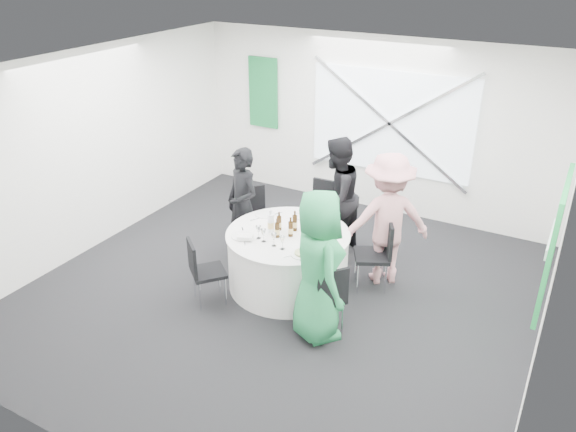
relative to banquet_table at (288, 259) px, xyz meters
The scene contains 49 objects.
floor 0.43m from the banquet_table, 90.00° to the right, with size 6.00×6.00×0.00m, color black.
ceiling 2.43m from the banquet_table, 90.00° to the right, with size 6.00×6.00×0.00m, color white.
wall_back 2.98m from the banquet_table, 90.00° to the left, with size 6.00×6.00×0.00m, color white.
wall_front 3.36m from the banquet_table, 90.00° to the right, with size 6.00×6.00×0.00m, color white.
wall_left 3.17m from the banquet_table, behind, with size 6.00×6.00×0.00m, color white.
wall_right 3.17m from the banquet_table, ahead, with size 6.00×6.00×0.00m, color white.
window_panel 2.99m from the banquet_table, 83.80° to the left, with size 2.60×0.03×1.60m, color white.
window_brace_a 2.96m from the banquet_table, 83.71° to the left, with size 0.05×0.05×3.16m, color silver.
window_brace_b 2.96m from the banquet_table, 83.71° to the left, with size 0.05×0.05×3.16m, color silver.
green_banner 3.65m from the banquet_table, 126.03° to the left, with size 0.55×0.04×1.20m, color #146734.
green_sign 3.08m from the banquet_table, ahead, with size 0.05×1.20×1.40m, color #1A9440.
banquet_table is the anchor object (origin of this frame).
chair_back 1.14m from the banquet_table, 92.16° to the left, with size 0.48×0.49×1.01m.
chair_back_left 1.16m from the banquet_table, 142.90° to the left, with size 0.58×0.57×0.90m.
chair_back_right 1.16m from the banquet_table, 27.14° to the left, with size 0.58×0.57×0.94m.
chair_front_right 1.09m from the banquet_table, 37.15° to the right, with size 0.56×0.56×0.88m.
chair_front_left 1.12m from the banquet_table, 130.42° to the right, with size 0.55×0.55×0.86m.
person_man_back_left 1.08m from the banquet_table, 157.18° to the left, with size 0.58×0.38×1.59m, color black.
person_man_back 1.21m from the banquet_table, 82.54° to the left, with size 0.83×0.46×1.71m, color black.
person_woman_pink 1.35m from the banquet_table, 35.70° to the left, with size 1.13×0.53×1.76m, color pink.
person_woman_green 1.16m from the banquet_table, 43.07° to the right, with size 0.86×0.56×1.76m, color #278F50.
plate_back 0.64m from the banquet_table, 90.56° to the left, with size 0.26×0.26×0.01m.
plate_back_left 0.72m from the banquet_table, 148.96° to the left, with size 0.26×0.26×0.01m.
plate_back_right 0.66m from the banquet_table, 23.50° to the left, with size 0.28×0.28×0.04m.
plate_front_right 0.68m from the banquet_table, 43.95° to the right, with size 0.27×0.27×0.04m.
plate_front_left 0.69m from the banquet_table, 142.81° to the right, with size 0.27×0.27×0.01m.
napkin 0.69m from the banquet_table, 132.61° to the right, with size 0.18×0.12×0.05m, color silver.
beer_bottle_a 0.49m from the banquet_table, 167.87° to the left, with size 0.06×0.06×0.25m.
beer_bottle_b 0.50m from the banquet_table, 71.09° to the left, with size 0.06×0.06×0.27m.
beer_bottle_c 0.48m from the banquet_table, 38.34° to the right, with size 0.06×0.06×0.26m.
beer_bottle_d 0.50m from the banquet_table, 114.40° to the right, with size 0.06×0.06×0.25m.
green_water_bottle 0.57m from the banquet_table, 19.67° to the left, with size 0.08×0.08×0.33m.
clear_water_bottle 0.54m from the banquet_table, 160.77° to the right, with size 0.08×0.08×0.30m.
wine_glass_a 0.62m from the banquet_table, 88.75° to the right, with size 0.07×0.07×0.17m.
wine_glass_b 0.64m from the banquet_table, 33.63° to the left, with size 0.07×0.07×0.17m.
wine_glass_c 0.62m from the banquet_table, 15.35° to the right, with size 0.07×0.07×0.17m.
wine_glass_d 0.65m from the banquet_table, 70.44° to the right, with size 0.07×0.07×0.17m.
wine_glass_e 0.63m from the banquet_table, 131.14° to the right, with size 0.07×0.07×0.17m.
wine_glass_f 0.62m from the banquet_table, 114.96° to the right, with size 0.07×0.07×0.17m.
fork_a 0.69m from the banquet_table, 58.93° to the right, with size 0.01×0.15×0.01m, color silver.
knife_a 0.69m from the banquet_table, 26.14° to the right, with size 0.01×0.15×0.01m, color silver.
fork_b 0.69m from the banquet_table, 71.74° to the left, with size 0.01×0.15×0.01m, color silver.
knife_b 0.69m from the banquet_table, 105.03° to the left, with size 0.01×0.15×0.01m, color silver.
fork_c 0.69m from the banquet_table, 15.90° to the left, with size 0.01×0.15×0.01m, color silver.
knife_c 0.69m from the banquet_table, 48.88° to the left, with size 0.01×0.15×0.01m, color silver.
fork_d 0.69m from the banquet_table, 133.26° to the left, with size 0.01×0.15×0.01m, color silver.
knife_d 0.69m from the banquet_table, 166.90° to the left, with size 0.01×0.15×0.01m, color silver.
fork_e 0.69m from the banquet_table, 158.87° to the right, with size 0.01×0.15×0.01m, color silver.
knife_e 0.69m from the banquet_table, 126.69° to the right, with size 0.01×0.15×0.01m, color silver.
Camera 1 is at (2.98, -5.22, 4.03)m, focal length 35.00 mm.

